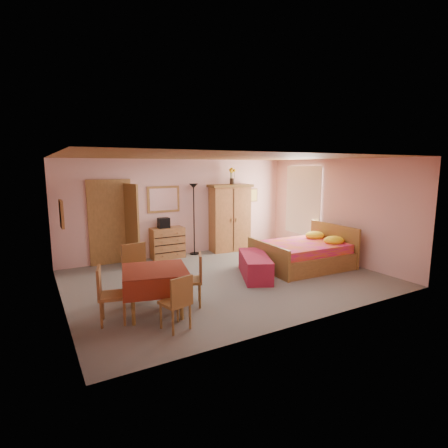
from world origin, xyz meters
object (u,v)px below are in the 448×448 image
wardrobe (230,218)px  chair_west (112,295)px  chair_north (139,272)px  stereo (164,223)px  dining_table (156,291)px  floor_lamp (194,219)px  bench (255,266)px  chest_of_drawers (167,243)px  wall_mirror (164,199)px  chair_south (175,302)px  bed (302,247)px  chair_east (190,280)px  sunflower_vase (232,176)px

wardrobe → chair_west: size_ratio=2.12×
wardrobe → chair_north: 4.18m
stereo → dining_table: size_ratio=0.28×
stereo → floor_lamp: 0.87m
stereo → chair_west: (-2.04, -3.30, -0.50)m
bench → chair_north: chair_north is taller
chest_of_drawers → wall_mirror: size_ratio=0.97×
chair_south → chair_north: size_ratio=0.84×
bench → wardrobe: bearing=72.3°
floor_lamp → chair_south: bearing=-118.4°
bed → chair_south: (-3.89, -1.57, -0.06)m
wall_mirror → chair_south: (-1.36, -4.18, -1.13)m
floor_lamp → chair_east: bearing=-116.0°
chest_of_drawers → chair_north: (-1.49, -2.53, 0.10)m
chest_of_drawers → bed: size_ratio=0.41×
bed → dining_table: bed is taller
dining_table → chair_east: (0.63, 0.03, 0.08)m
wall_mirror → chair_west: bearing=-121.8°
sunflower_vase → chair_south: bearing=-130.3°
chair_east → wardrobe: bearing=-16.4°
sunflower_vase → chair_north: bearing=-144.5°
dining_table → chair_north: bearing=95.0°
chest_of_drawers → chair_east: 3.34m
chair_north → floor_lamp: bearing=-137.3°
chest_of_drawers → chair_north: bearing=-120.1°
bed → chair_north: 4.03m
chest_of_drawers → stereo: bearing=178.0°
chair_west → chair_east: bearing=106.5°
bench → chair_west: (-3.23, -0.82, 0.21)m
wall_mirror → floor_lamp: size_ratio=0.45×
bed → chair_east: size_ratio=2.29×
stereo → chair_east: size_ratio=0.31×
bench → chair_east: size_ratio=1.60×
floor_lamp → dining_table: size_ratio=1.91×
wardrobe → bed: bearing=-69.1°
bed → wardrobe: bearing=108.6°
chest_of_drawers → floor_lamp: size_ratio=0.44×
wardrobe → chair_north: size_ratio=1.90×
floor_lamp → chest_of_drawers: bearing=-179.3°
chest_of_drawers → sunflower_vase: sunflower_vase is taller
chair_north → dining_table: bearing=89.6°
stereo → chair_north: size_ratio=0.29×
stereo → bench: stereo is taller
chair_west → chest_of_drawers: bearing=161.2°
bench → chair_north: 2.61m
wardrobe → bed: 2.46m
dining_table → chair_north: (-0.07, 0.74, 0.13)m
dining_table → chair_north: chair_north is taller
floor_lamp → chair_east: size_ratio=2.13×
wall_mirror → chair_north: size_ratio=0.88×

